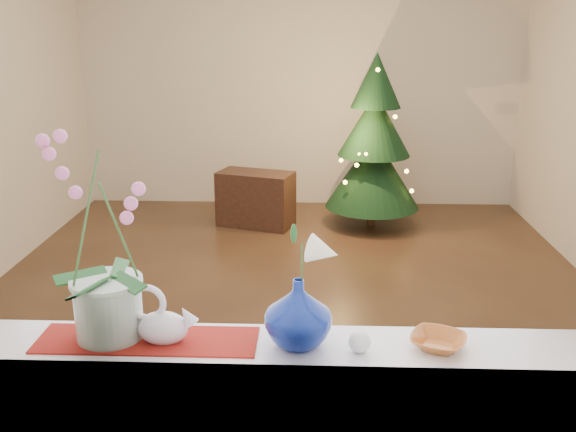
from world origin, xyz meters
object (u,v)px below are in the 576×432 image
swan (162,316)px  blue_vase (298,308)px  orchid_pot (102,239)px  side_table (256,199)px  xmas_tree (374,142)px  amber_dish (438,343)px  paperweight (360,342)px

swan → blue_vase: blue_vase is taller
blue_vase → swan: bearing=-179.5°
orchid_pot → blue_vase: orchid_pot is taller
orchid_pot → side_table: orchid_pot is taller
swan → side_table: swan is taller
orchid_pot → xmas_tree: 4.29m
orchid_pot → blue_vase: 0.64m
amber_dish → orchid_pot: bearing=178.6°
blue_vase → side_table: 4.16m
swan → side_table: 4.13m
amber_dish → xmas_tree: 4.12m
swan → xmas_tree: (1.04, 4.12, -0.20)m
blue_vase → amber_dish: 0.45m
side_table → amber_dish: bearing=-59.5°
orchid_pot → paperweight: size_ratio=9.67×
orchid_pot → side_table: (0.11, 4.03, -0.99)m
amber_dish → xmas_tree: (0.18, 4.12, -0.13)m
amber_dish → blue_vase: bearing=179.4°
swan → amber_dish: size_ratio=1.53×
swan → paperweight: size_ratio=3.17×
blue_vase → xmas_tree: bearing=81.6°
swan → orchid_pot: bearing=-174.0°
blue_vase → amber_dish: bearing=-0.6°
xmas_tree → side_table: size_ratio=2.33×
orchid_pot → paperweight: (0.79, -0.06, -0.30)m
orchid_pot → swan: orchid_pot is taller
swan → xmas_tree: bearing=90.2°
swan → amber_dish: bearing=14.2°
xmas_tree → orchid_pot: bearing=-106.5°
xmas_tree → side_table: xmas_tree is taller
orchid_pot → paperweight: orchid_pot is taller
swan → xmas_tree: xmas_tree is taller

